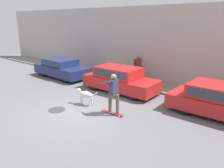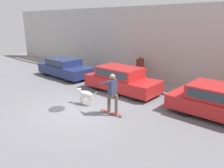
# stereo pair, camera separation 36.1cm
# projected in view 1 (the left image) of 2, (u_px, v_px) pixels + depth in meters

# --- Properties ---
(ground_plane) EXTENTS (36.00, 36.00, 0.00)m
(ground_plane) POSITION_uv_depth(u_px,v_px,m) (81.00, 111.00, 9.38)
(ground_plane) COLOR slate
(back_wall) EXTENTS (32.00, 0.30, 4.61)m
(back_wall) POSITION_uv_depth(u_px,v_px,m) (155.00, 45.00, 13.39)
(back_wall) COLOR #B2ADA8
(back_wall) RESTS_ON ground_plane
(sidewalk_curb) EXTENTS (30.00, 1.90, 0.12)m
(sidewalk_curb) POSITION_uv_depth(u_px,v_px,m) (144.00, 84.00, 13.19)
(sidewalk_curb) COLOR gray
(sidewalk_curb) RESTS_ON ground_plane
(parked_car_0) EXTENTS (4.20, 1.90, 1.23)m
(parked_car_0) POSITION_uv_depth(u_px,v_px,m) (62.00, 68.00, 14.87)
(parked_car_0) COLOR black
(parked_car_0) RESTS_ON ground_plane
(parked_car_1) EXTENTS (4.16, 1.73, 1.34)m
(parked_car_1) POSITION_uv_depth(u_px,v_px,m) (120.00, 80.00, 11.83)
(parked_car_1) COLOR black
(parked_car_1) RESTS_ON ground_plane
(parked_car_2) EXTENTS (4.27, 1.82, 1.30)m
(parked_car_2) POSITION_uv_depth(u_px,v_px,m) (223.00, 102.00, 8.71)
(parked_car_2) COLOR black
(parked_car_2) RESTS_ON ground_plane
(dog) EXTENTS (1.15, 0.39, 0.74)m
(dog) POSITION_uv_depth(u_px,v_px,m) (86.00, 95.00, 9.94)
(dog) COLOR beige
(dog) RESTS_ON ground_plane
(skateboarder) EXTENTS (2.53, 0.56, 1.73)m
(skateboarder) POSITION_uv_depth(u_px,v_px,m) (113.00, 92.00, 8.78)
(skateboarder) COLOR beige
(skateboarder) RESTS_ON ground_plane
(pedestrian_with_bag) EXTENTS (0.34, 0.67, 1.53)m
(pedestrian_with_bag) POSITION_uv_depth(u_px,v_px,m) (138.00, 66.00, 13.73)
(pedestrian_with_bag) COLOR brown
(pedestrian_with_bag) RESTS_ON sidewalk_curb
(manhole_cover) EXTENTS (0.71, 0.71, 0.01)m
(manhole_cover) POSITION_uv_depth(u_px,v_px,m) (57.00, 110.00, 9.50)
(manhole_cover) COLOR #38383D
(manhole_cover) RESTS_ON ground_plane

